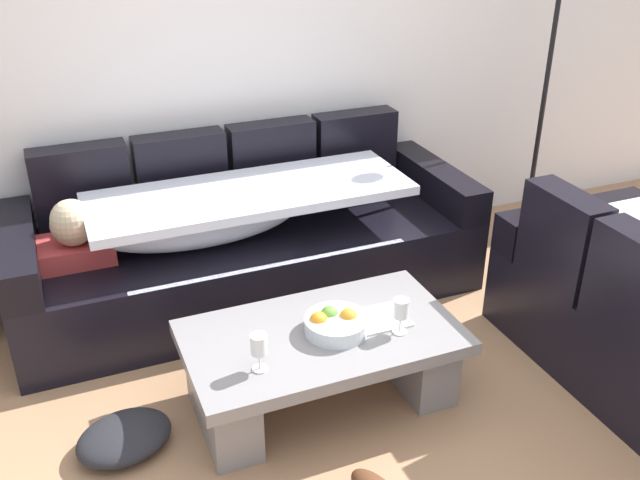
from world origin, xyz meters
TOP-DOWN VIEW (x-y plane):
  - back_wall at (0.00, 2.15)m, footprint 9.00×0.10m
  - couch_along_wall at (-0.11, 1.63)m, footprint 2.53×0.92m
  - coffee_table at (-0.05, 0.59)m, footprint 1.20×0.68m
  - fruit_bowl at (0.01, 0.57)m, footprint 0.28×0.28m
  - wine_glass_near_left at (-0.38, 0.44)m, footprint 0.07×0.07m
  - wine_glass_near_right at (0.26, 0.45)m, footprint 0.07×0.07m
  - open_magazine at (0.21, 0.58)m, footprint 0.29×0.22m
  - floor_lamp at (1.93, 1.73)m, footprint 0.33×0.31m
  - crumpled_garment at (-0.93, 0.62)m, footprint 0.47×0.41m

SIDE VIEW (x-z plane):
  - crumpled_garment at x=-0.93m, z-range 0.00..0.12m
  - coffee_table at x=-0.05m, z-range 0.05..0.43m
  - couch_along_wall at x=-0.11m, z-range -0.11..0.77m
  - open_magazine at x=0.21m, z-range 0.38..0.39m
  - fruit_bowl at x=0.01m, z-range 0.37..0.47m
  - wine_glass_near_left at x=-0.38m, z-range 0.41..0.58m
  - wine_glass_near_right at x=0.26m, z-range 0.41..0.58m
  - floor_lamp at x=1.93m, z-range 0.14..2.09m
  - back_wall at x=0.00m, z-range 0.00..2.70m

